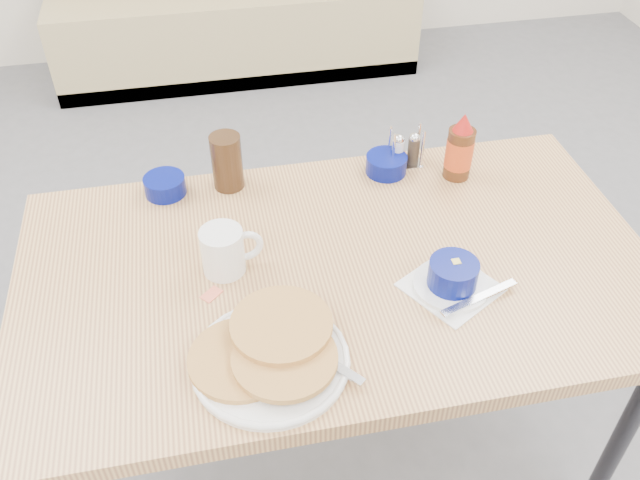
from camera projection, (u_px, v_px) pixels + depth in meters
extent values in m
cube|color=tan|center=(237.00, 29.00, 3.66)|extent=(1.90, 0.55, 0.45)
cube|color=#2D2D33|center=(239.00, 61.00, 3.78)|extent=(1.90, 0.55, 0.08)
cube|color=tan|center=(338.00, 271.00, 1.50)|extent=(1.40, 0.80, 0.04)
cylinder|color=#2D2D33|center=(619.00, 442.00, 1.61)|extent=(0.04, 0.04, 0.72)
cylinder|color=#2D2D33|center=(95.00, 322.00, 1.89)|extent=(0.04, 0.04, 0.72)
cylinder|color=#2D2D33|center=(510.00, 262.00, 2.08)|extent=(0.04, 0.04, 0.72)
cylinder|color=white|center=(270.00, 361.00, 1.28)|extent=(0.30, 0.30, 0.01)
cylinder|color=tan|center=(241.00, 359.00, 1.26)|extent=(0.20, 0.20, 0.01)
cylinder|color=tan|center=(285.00, 358.00, 1.25)|extent=(0.20, 0.20, 0.01)
cylinder|color=tan|center=(281.00, 324.00, 1.29)|extent=(0.20, 0.20, 0.01)
cube|color=silver|center=(334.00, 365.00, 1.26)|extent=(0.10, 0.11, 0.01)
cylinder|color=white|center=(223.00, 251.00, 1.44)|extent=(0.09, 0.09, 0.11)
cylinder|color=black|center=(221.00, 234.00, 1.41)|extent=(0.08, 0.08, 0.00)
torus|color=white|center=(246.00, 246.00, 1.45)|extent=(0.08, 0.02, 0.08)
cube|color=white|center=(451.00, 287.00, 1.43)|extent=(0.23, 0.23, 0.00)
cylinder|color=white|center=(451.00, 285.00, 1.43)|extent=(0.16, 0.16, 0.01)
cylinder|color=#040E67|center=(453.00, 274.00, 1.41)|extent=(0.10, 0.10, 0.06)
cylinder|color=white|center=(454.00, 266.00, 1.39)|extent=(0.09, 0.09, 0.01)
cube|color=#F4DB60|center=(456.00, 262.00, 1.39)|extent=(0.02, 0.02, 0.01)
cube|color=silver|center=(479.00, 297.00, 1.39)|extent=(0.19, 0.07, 0.00)
cylinder|color=#040E67|center=(165.00, 185.00, 1.67)|extent=(0.10, 0.10, 0.05)
cylinder|color=#040E67|center=(386.00, 164.00, 1.73)|extent=(0.10, 0.10, 0.05)
cylinder|color=#331F10|center=(227.00, 162.00, 1.66)|extent=(0.09, 0.09, 0.14)
cube|color=silver|center=(404.00, 164.00, 1.77)|extent=(0.09, 0.05, 0.00)
cylinder|color=silver|center=(394.00, 152.00, 1.72)|extent=(0.01, 0.01, 0.11)
cylinder|color=silver|center=(423.00, 149.00, 1.73)|extent=(0.01, 0.01, 0.11)
cylinder|color=silver|center=(390.00, 144.00, 1.75)|extent=(0.01, 0.01, 0.11)
cylinder|color=silver|center=(418.00, 141.00, 1.76)|extent=(0.01, 0.01, 0.11)
cylinder|color=silver|center=(398.00, 153.00, 1.75)|extent=(0.03, 0.03, 0.07)
cylinder|color=#3F3326|center=(413.00, 151.00, 1.75)|extent=(0.03, 0.03, 0.07)
cylinder|color=#47230F|center=(459.00, 154.00, 1.69)|extent=(0.07, 0.07, 0.13)
cylinder|color=#DB5019|center=(459.00, 153.00, 1.69)|extent=(0.07, 0.07, 0.08)
cone|color=#B61711|center=(464.00, 122.00, 1.63)|extent=(0.05, 0.05, 0.05)
cube|color=#F86E52|center=(211.00, 294.00, 1.42)|extent=(0.05, 0.05, 0.00)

